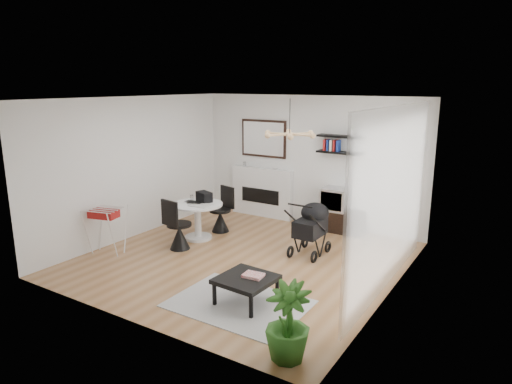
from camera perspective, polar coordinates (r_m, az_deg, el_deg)
The scene contains 25 objects.
floor at distance 7.90m, azimuth -1.63°, elevation -8.37°, with size 5.00×5.00×0.00m, color #936238.
ceiling at distance 7.34m, azimuth -1.77°, elevation 11.60°, with size 5.00×5.00×0.00m, color white.
wall_back at distance 9.64m, azimuth 6.61°, elevation 3.90°, with size 5.00×5.00×0.00m, color white.
wall_left at distance 9.11m, azimuth -14.90°, elevation 2.97°, with size 5.00×5.00×0.00m, color white.
wall_right at distance 6.49m, azimuth 16.98°, elevation -1.30°, with size 5.00×5.00×0.00m, color white.
sheer_curtain at distance 6.70m, azimuth 16.62°, elevation -0.81°, with size 0.04×3.60×2.60m, color white.
fireplace at distance 10.22m, azimuth 0.76°, elevation 0.73°, with size 1.50×0.17×2.16m.
shelf_lower at distance 9.20m, azimuth 10.35°, elevation 4.89°, with size 0.90×0.25×0.04m, color black.
shelf_upper at distance 9.16m, azimuth 10.43°, elevation 6.87°, with size 0.90×0.25×0.04m, color black.
pendant_lamp at distance 7.27m, azimuth 4.22°, elevation 7.21°, with size 0.90×0.90×0.10m, color tan, non-canonical shape.
tv_console at distance 9.43m, azimuth 9.81°, elevation -3.50°, with size 1.16×0.41×0.44m, color black.
crt_tv at distance 9.31m, azimuth 9.89°, elevation -0.88°, with size 0.52×0.46×0.46m.
dining_table at distance 8.82m, azimuth -7.30°, elevation -2.94°, with size 0.96×0.96×0.70m.
laptop at distance 8.75m, azimuth -7.98°, elevation -1.37°, with size 0.37×0.24×0.03m, color black.
black_bag at distance 8.85m, azimuth -6.49°, elevation -0.59°, with size 0.32×0.19×0.19m, color black.
newspaper at distance 8.61m, azimuth -6.92°, elevation -1.63°, with size 0.38×0.31×0.01m, color silver.
drinking_glass at distance 8.98m, azimuth -8.03°, elevation -0.72°, with size 0.06×0.06×0.11m, color white.
chair_far at distance 9.27m, azimuth -4.40°, elevation -3.20°, with size 0.46×0.47×0.91m.
chair_near at distance 8.37m, azimuth -9.65°, elevation -5.11°, with size 0.46×0.47×0.95m.
drying_rack at distance 8.43m, azimuth -18.17°, elevation -4.50°, with size 0.66×0.63×0.83m.
stroller at distance 8.06m, azimuth 6.92°, elevation -4.74°, with size 0.51×0.84×1.01m.
rug at distance 6.41m, azimuth -2.21°, elevation -13.76°, with size 1.80×1.30×0.01m, color #ACACAC.
coffee_table at distance 6.29m, azimuth -1.25°, elevation -10.94°, with size 0.75×0.75×0.37m.
magazines at distance 6.28m, azimuth -0.35°, elevation -10.38°, with size 0.27×0.21×0.04m, color #BB2F2E.
potted_plant at distance 5.10m, azimuth 4.00°, elevation -15.92°, with size 0.49×0.49×0.88m, color #2B631C.
Camera 1 is at (4.09, -6.09, 2.94)m, focal length 32.00 mm.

